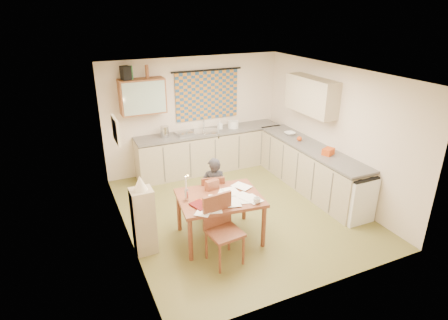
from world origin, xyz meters
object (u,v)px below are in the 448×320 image
counter_right (309,168)px  shelf_stand (144,221)px  counter_back (210,151)px  person (214,190)px  dining_table (220,217)px  stove (354,196)px  chair_far (212,205)px

counter_right → shelf_stand: shelf_stand is taller
counter_back → person: size_ratio=2.83×
dining_table → person: person is taller
counter_back → stove: 3.33m
person → counter_back: bearing=-93.2°
stove → dining_table: (-2.37, 0.41, -0.04)m
dining_table → counter_right: bearing=27.2°
counter_back → chair_far: counter_back is taller
dining_table → person: 0.61m
counter_back → dining_table: 2.74m
counter_right → dining_table: counter_right is taller
counter_back → counter_right: bearing=-49.5°
counter_right → counter_back: bearing=130.5°
stove → counter_right: bearing=90.0°
stove → shelf_stand: (-3.54, 0.56, 0.10)m
dining_table → person: bearing=82.8°
counter_back → dining_table: counter_back is taller
shelf_stand → counter_back: bearing=49.5°
counter_right → stove: counter_right is taller
stove → shelf_stand: bearing=171.1°
counter_right → person: (-2.23, -0.32, 0.13)m
stove → dining_table: 2.41m
chair_far → stove: bearing=168.8°
stove → person: (-2.23, 0.96, 0.16)m
stove → person: size_ratio=0.73×
chair_far → person: (0.03, -0.04, 0.31)m
counter_back → chair_far: 2.16m
dining_table → shelf_stand: size_ratio=1.31×
counter_right → dining_table: 2.53m
counter_right → chair_far: bearing=-172.8°
stove → chair_far: chair_far is taller
shelf_stand → stove: bearing=-8.9°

